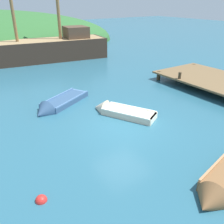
% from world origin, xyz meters
% --- Properties ---
extents(ground_plane, '(120.00, 120.00, 0.00)m').
position_xyz_m(ground_plane, '(0.00, 0.00, 0.00)').
color(ground_plane, '#285B70').
extents(sailing_ship, '(15.18, 5.12, 11.17)m').
position_xyz_m(sailing_ship, '(1.85, 15.57, 0.77)').
color(sailing_ship, '#38281E').
rests_on(sailing_ship, ground).
extents(rowboat_portside, '(3.93, 2.83, 1.15)m').
position_xyz_m(rowboat_portside, '(-1.65, 3.99, 0.09)').
color(rowboat_portside, '#335175').
rests_on(rowboat_portside, ground).
extents(rowboat_far, '(2.54, 3.55, 1.03)m').
position_xyz_m(rowboat_far, '(0.70, 1.27, 0.10)').
color(rowboat_far, beige).
rests_on(rowboat_far, ground).
extents(buoy_red, '(0.37, 0.37, 0.37)m').
position_xyz_m(buoy_red, '(-4.82, -2.41, 0.00)').
color(buoy_red, red).
rests_on(buoy_red, ground).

